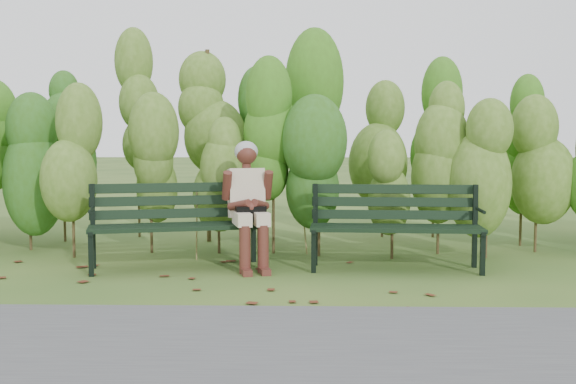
{
  "coord_description": "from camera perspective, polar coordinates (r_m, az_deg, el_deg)",
  "views": [
    {
      "loc": [
        0.14,
        -5.76,
        1.23
      ],
      "look_at": [
        0.0,
        0.35,
        0.75
      ],
      "focal_mm": 42.0,
      "sensor_mm": 36.0,
      "label": 1
    }
  ],
  "objects": [
    {
      "name": "footpath",
      "position": [
        3.77,
        -0.95,
        -14.48
      ],
      "size": [
        60.0,
        2.5,
        0.01
      ],
      "primitive_type": "cube",
      "color": "#474749",
      "rests_on": "ground"
    },
    {
      "name": "leaf_litter",
      "position": [
        5.69,
        1.01,
        -7.96
      ],
      "size": [
        6.0,
        2.25,
        0.01
      ],
      "color": "#5A2A17",
      "rests_on": "ground"
    },
    {
      "name": "bench_left",
      "position": [
        6.54,
        -9.47,
        -2.18
      ],
      "size": [
        1.7,
        0.91,
        0.81
      ],
      "color": "black",
      "rests_on": "ground"
    },
    {
      "name": "hedge_band",
      "position": [
        7.63,
        0.27,
        4.7
      ],
      "size": [
        11.04,
        1.67,
        2.42
      ],
      "color": "#47381E",
      "rests_on": "ground"
    },
    {
      "name": "bench_right",
      "position": [
        6.47,
        9.08,
        -2.3
      ],
      "size": [
        1.63,
        0.61,
        0.8
      ],
      "color": "black",
      "rests_on": "ground"
    },
    {
      "name": "seated_woman",
      "position": [
        6.44,
        -3.37,
        -0.42
      ],
      "size": [
        0.52,
        0.76,
        1.21
      ],
      "color": "#BDA795",
      "rests_on": "ground"
    },
    {
      "name": "ground",
      "position": [
        5.89,
        -0.08,
        -7.56
      ],
      "size": [
        80.0,
        80.0,
        0.0
      ],
      "primitive_type": "plane",
      "color": "#2F521E"
    }
  ]
}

